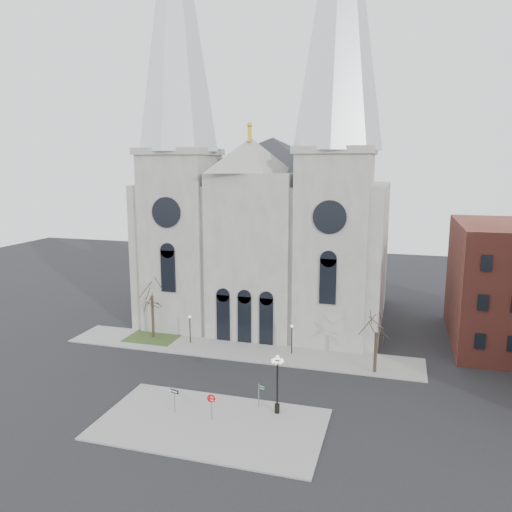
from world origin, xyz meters
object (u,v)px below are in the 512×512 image
(globe_lamp, at_px, (277,377))
(one_way_sign, at_px, (174,396))
(street_name_sign, at_px, (260,393))
(stop_sign, at_px, (212,401))

(globe_lamp, bearing_deg, one_way_sign, -164.27)
(one_way_sign, bearing_deg, street_name_sign, 38.18)
(stop_sign, bearing_deg, one_way_sign, -166.20)
(one_way_sign, distance_m, street_name_sign, 7.12)
(globe_lamp, relative_size, street_name_sign, 2.39)
(globe_lamp, bearing_deg, stop_sign, -151.08)
(globe_lamp, height_order, one_way_sign, globe_lamp)
(globe_lamp, distance_m, one_way_sign, 8.69)
(stop_sign, height_order, globe_lamp, globe_lamp)
(street_name_sign, bearing_deg, one_way_sign, -139.31)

